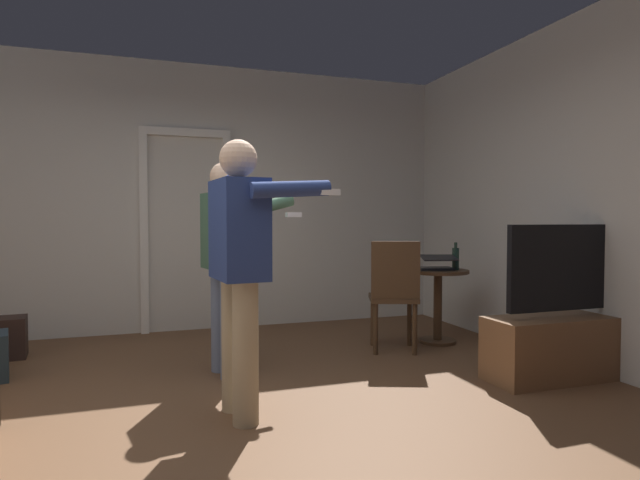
# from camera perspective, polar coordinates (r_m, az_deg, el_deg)

# --- Properties ---
(ground_plane) EXTENTS (6.40, 6.40, 0.00)m
(ground_plane) POSITION_cam_1_polar(r_m,az_deg,el_deg) (3.15, -11.55, -19.68)
(ground_plane) COLOR brown
(wall_back) EXTENTS (6.06, 0.12, 2.82)m
(wall_back) POSITION_cam_1_polar(r_m,az_deg,el_deg) (5.74, -15.14, 4.51)
(wall_back) COLOR beige
(wall_back) RESTS_ON ground_plane
(wall_right) EXTENTS (0.12, 5.76, 2.82)m
(wall_right) POSITION_cam_1_polar(r_m,az_deg,el_deg) (4.42, 30.27, 5.00)
(wall_right) COLOR beige
(wall_right) RESTS_ON ground_plane
(doorway_frame) EXTENTS (0.93, 0.08, 2.13)m
(doorway_frame) POSITION_cam_1_polar(r_m,az_deg,el_deg) (5.66, -14.46, 2.62)
(doorway_frame) COLOR white
(doorway_frame) RESTS_ON ground_plane
(tv_flatscreen) EXTENTS (1.26, 0.40, 1.14)m
(tv_flatscreen) POSITION_cam_1_polar(r_m,az_deg,el_deg) (4.33, 25.48, -9.44)
(tv_flatscreen) COLOR brown
(tv_flatscreen) RESTS_ON ground_plane
(side_table) EXTENTS (0.58, 0.58, 0.70)m
(side_table) POSITION_cam_1_polar(r_m,az_deg,el_deg) (5.11, 12.80, -5.81)
(side_table) COLOR #4C331E
(side_table) RESTS_ON ground_plane
(laptop) EXTENTS (0.40, 0.40, 0.15)m
(laptop) POSITION_cam_1_polar(r_m,az_deg,el_deg) (5.02, 12.67, -2.66)
(laptop) COLOR black
(laptop) RESTS_ON side_table
(bottle_on_table) EXTENTS (0.06, 0.06, 0.26)m
(bottle_on_table) POSITION_cam_1_polar(r_m,az_deg,el_deg) (5.08, 14.65, -1.96)
(bottle_on_table) COLOR #1F3529
(bottle_on_table) RESTS_ON side_table
(wooden_chair) EXTENTS (0.54, 0.54, 0.99)m
(wooden_chair) POSITION_cam_1_polar(r_m,az_deg,el_deg) (4.66, 8.14, -5.57)
(wooden_chair) COLOR #4C331E
(wooden_chair) RESTS_ON ground_plane
(person_blue_shirt) EXTENTS (0.70, 0.62, 1.64)m
(person_blue_shirt) POSITION_cam_1_polar(r_m,az_deg,el_deg) (3.10, -8.71, -1.84)
(person_blue_shirt) COLOR tan
(person_blue_shirt) RESTS_ON ground_plane
(person_striped_shirt) EXTENTS (0.72, 0.58, 1.61)m
(person_striped_shirt) POSITION_cam_1_polar(r_m,az_deg,el_deg) (3.98, -10.24, -1.50)
(person_striped_shirt) COLOR slate
(person_striped_shirt) RESTS_ON ground_plane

